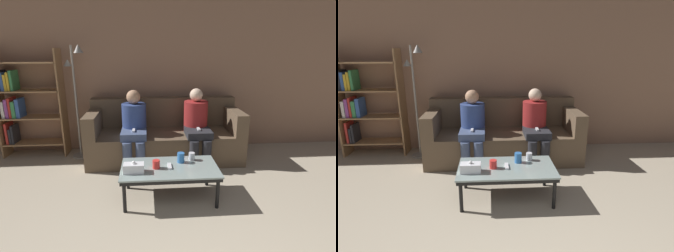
{
  "view_description": "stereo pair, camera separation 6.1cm",
  "coord_description": "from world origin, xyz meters",
  "views": [
    {
      "loc": [
        -0.27,
        -0.42,
        1.66
      ],
      "look_at": [
        0.0,
        2.84,
        0.7
      ],
      "focal_mm": 28.0,
      "sensor_mm": 36.0,
      "label": 1
    },
    {
      "loc": [
        -0.2,
        -0.43,
        1.66
      ],
      "look_at": [
        0.0,
        2.84,
        0.7
      ],
      "focal_mm": 28.0,
      "sensor_mm": 36.0,
      "label": 2
    }
  ],
  "objects": [
    {
      "name": "seated_person_left_end",
      "position": [
        -0.46,
        3.27,
        0.6
      ],
      "size": [
        0.36,
        0.66,
        1.1
      ],
      "color": "#47567A",
      "rests_on": "ground_plane"
    },
    {
      "name": "standing_lamp",
      "position": [
        -1.33,
        3.61,
        1.06
      ],
      "size": [
        0.31,
        0.26,
        1.73
      ],
      "color": "gray",
      "rests_on": "ground_plane"
    },
    {
      "name": "tissue_box",
      "position": [
        -0.42,
        2.17,
        0.44
      ],
      "size": [
        0.22,
        0.12,
        0.13
      ],
      "color": "white",
      "rests_on": "coffee_table"
    },
    {
      "name": "cup_far_center",
      "position": [
        -0.18,
        2.25,
        0.43
      ],
      "size": [
        0.08,
        0.08,
        0.1
      ],
      "color": "red",
      "rests_on": "coffee_table"
    },
    {
      "name": "wall_back",
      "position": [
        0.0,
        3.98,
        1.3
      ],
      "size": [
        12.0,
        0.06,
        2.6
      ],
      "color": "#9E755B",
      "rests_on": "ground_plane"
    },
    {
      "name": "cup_near_right",
      "position": [
        0.25,
        2.44,
        0.43
      ],
      "size": [
        0.07,
        0.07,
        0.09
      ],
      "color": "silver",
      "rests_on": "coffee_table"
    },
    {
      "name": "couch",
      "position": [
        0.0,
        3.47,
        0.34
      ],
      "size": [
        2.31,
        0.88,
        0.91
      ],
      "color": "brown",
      "rests_on": "ground_plane"
    },
    {
      "name": "seated_person_mid_left",
      "position": [
        0.46,
        3.26,
        0.61
      ],
      "size": [
        0.36,
        0.68,
        1.11
      ],
      "color": "#28282D",
      "rests_on": "ground_plane"
    },
    {
      "name": "coffee_table",
      "position": [
        -0.03,
        2.27,
        0.35
      ],
      "size": [
        1.09,
        0.6,
        0.39
      ],
      "color": "#8C9E99",
      "rests_on": "ground_plane"
    },
    {
      "name": "game_remote",
      "position": [
        -0.03,
        2.27,
        0.4
      ],
      "size": [
        0.04,
        0.15,
        0.02
      ],
      "color": "white",
      "rests_on": "coffee_table"
    },
    {
      "name": "cup_near_left",
      "position": [
        0.11,
        2.38,
        0.45
      ],
      "size": [
        0.08,
        0.08,
        0.12
      ],
      "color": "#3372BF",
      "rests_on": "coffee_table"
    },
    {
      "name": "bookshelf",
      "position": [
        -2.2,
        3.75,
        0.85
      ],
      "size": [
        0.98,
        0.32,
        1.68
      ],
      "color": "#9E754C",
      "rests_on": "ground_plane"
    }
  ]
}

